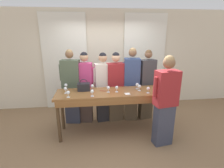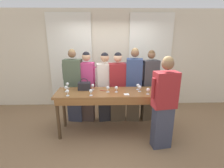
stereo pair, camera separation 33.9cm
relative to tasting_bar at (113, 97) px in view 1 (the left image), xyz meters
The scene contains 27 objects.
ground_plane 0.85m from the tasting_bar, 90.00° to the left, with size 18.00×18.00×0.00m, color #846647.
wall_back 1.72m from the tasting_bar, 90.00° to the left, with size 12.00×0.06×2.80m.
curtain_panel_left 2.00m from the tasting_bar, 126.25° to the left, with size 1.23×0.03×2.69m.
curtain_panel_right 2.00m from the tasting_bar, 53.75° to the left, with size 1.23×0.03×2.69m.
tasting_bar is the anchor object (origin of this frame).
wine_bottle 1.05m from the tasting_bar, ahead, with size 0.08×0.08×0.31m.
handbag 0.66m from the tasting_bar, 164.42° to the left, with size 0.26×0.16×0.26m.
wine_glass_front_left 0.62m from the tasting_bar, ahead, with size 0.07×0.07×0.13m.
wine_glass_front_mid 0.22m from the tasting_bar, behind, with size 0.07×0.07×0.13m.
wine_glass_front_right 1.00m from the tasting_bar, behind, with size 0.07×0.07×0.13m.
wine_glass_center_left 0.52m from the tasting_bar, 155.74° to the right, with size 0.07×0.07×0.13m.
wine_glass_center_mid 0.22m from the tasting_bar, ahead, with size 0.07×0.07×0.13m.
wine_glass_center_right 1.14m from the tasting_bar, 11.99° to the right, with size 0.07×0.07×0.13m.
wine_glass_back_left 1.07m from the tasting_bar, 163.33° to the left, with size 0.07×0.07×0.13m.
wine_glass_back_mid 0.94m from the tasting_bar, 167.81° to the right, with size 0.07×0.07×0.13m.
wine_glass_back_right 0.50m from the tasting_bar, 158.49° to the left, with size 0.07×0.07×0.13m.
wine_glass_near_host 0.77m from the tasting_bar, 11.59° to the right, with size 0.07×0.07×0.13m.
wine_glass_by_bottle 0.63m from the tasting_bar, 13.98° to the left, with size 0.07×0.07×0.13m.
napkin 0.35m from the tasting_bar, 27.62° to the right, with size 0.11×0.11×0.00m.
pen 0.24m from the tasting_bar, 155.82° to the left, with size 0.14×0.05×0.01m.
guest_olive_jacket 1.08m from the tasting_bar, 147.54° to the left, with size 0.53×0.29×1.82m.
guest_pink_top 0.83m from the tasting_bar, 135.34° to the left, with size 0.47×0.26×1.75m.
guest_cream_sweater 0.60m from the tasting_bar, 105.04° to the left, with size 0.51×0.29×1.73m.
guest_striped_shirt 0.60m from the tasting_bar, 75.25° to the left, with size 0.56×0.32×1.74m.
guest_navy_coat 0.80m from the tasting_bar, 46.53° to the left, with size 0.49×0.32×1.84m.
guest_beige_cap 1.11m from the tasting_bar, 31.67° to the left, with size 0.50×0.29×1.78m.
host_pouring 1.09m from the tasting_bar, 29.42° to the right, with size 0.54×0.31×1.80m.
Camera 1 is at (-0.44, -3.49, 2.22)m, focal length 28.00 mm.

